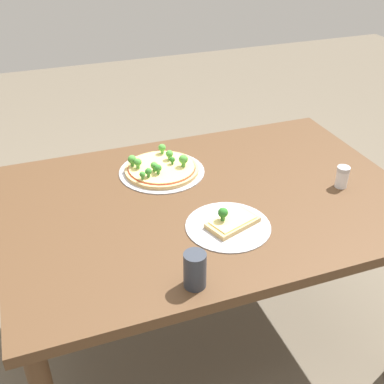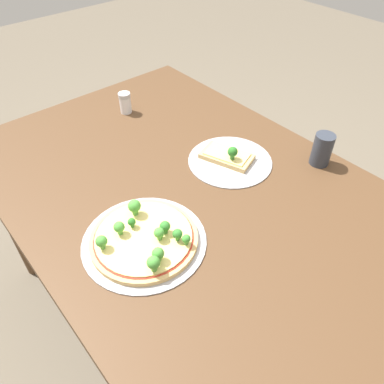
{
  "view_description": "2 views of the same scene",
  "coord_description": "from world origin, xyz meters",
  "px_view_note": "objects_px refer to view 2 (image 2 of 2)",
  "views": [
    {
      "loc": [
        -0.53,
        -1.29,
        1.63
      ],
      "look_at": [
        -0.06,
        0.02,
        0.75
      ],
      "focal_mm": 45.0,
      "sensor_mm": 36.0,
      "label": 1
    },
    {
      "loc": [
        -0.65,
        0.53,
        1.47
      ],
      "look_at": [
        -0.06,
        0.02,
        0.75
      ],
      "focal_mm": 35.0,
      "sensor_mm": 36.0,
      "label": 2
    }
  ],
  "objects_px": {
    "drinking_cup": "(322,149)",
    "condiment_shaker": "(125,103)",
    "pizza_tray_whole": "(144,238)",
    "pizza_tray_slice": "(229,158)",
    "dining_table": "(185,204)"
  },
  "relations": [
    {
      "from": "drinking_cup",
      "to": "condiment_shaker",
      "type": "relative_size",
      "value": 1.34
    },
    {
      "from": "pizza_tray_whole",
      "to": "pizza_tray_slice",
      "type": "bearing_deg",
      "value": -75.84
    },
    {
      "from": "pizza_tray_whole",
      "to": "condiment_shaker",
      "type": "relative_size",
      "value": 4.07
    },
    {
      "from": "dining_table",
      "to": "condiment_shaker",
      "type": "relative_size",
      "value": 17.57
    },
    {
      "from": "pizza_tray_whole",
      "to": "condiment_shaker",
      "type": "distance_m",
      "value": 0.65
    },
    {
      "from": "dining_table",
      "to": "pizza_tray_slice",
      "type": "relative_size",
      "value": 5.13
    },
    {
      "from": "pizza_tray_whole",
      "to": "drinking_cup",
      "type": "height_order",
      "value": "drinking_cup"
    },
    {
      "from": "condiment_shaker",
      "to": "pizza_tray_whole",
      "type": "bearing_deg",
      "value": 150.8
    },
    {
      "from": "drinking_cup",
      "to": "pizza_tray_whole",
      "type": "bearing_deg",
      "value": 81.28
    },
    {
      "from": "pizza_tray_slice",
      "to": "condiment_shaker",
      "type": "height_order",
      "value": "condiment_shaker"
    },
    {
      "from": "drinking_cup",
      "to": "dining_table",
      "type": "bearing_deg",
      "value": 63.17
    },
    {
      "from": "pizza_tray_slice",
      "to": "drinking_cup",
      "type": "bearing_deg",
      "value": -132.85
    },
    {
      "from": "pizza_tray_whole",
      "to": "pizza_tray_slice",
      "type": "relative_size",
      "value": 1.19
    },
    {
      "from": "pizza_tray_whole",
      "to": "drinking_cup",
      "type": "bearing_deg",
      "value": -98.72
    },
    {
      "from": "dining_table",
      "to": "condiment_shaker",
      "type": "xyz_separation_m",
      "value": [
        0.47,
        -0.1,
        0.12
      ]
    }
  ]
}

